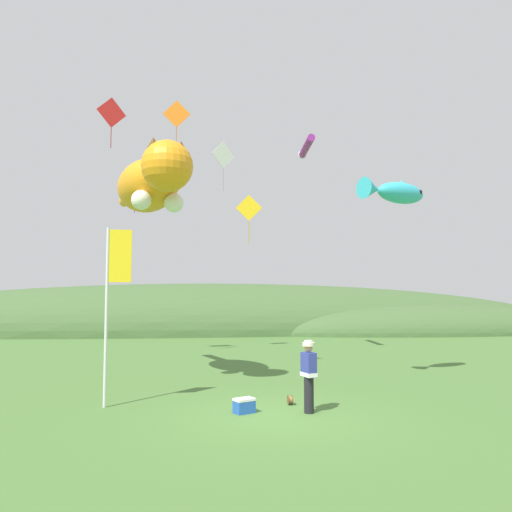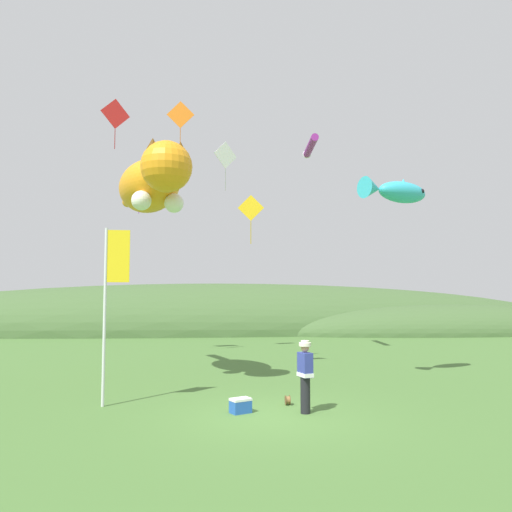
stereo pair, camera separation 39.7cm
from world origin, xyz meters
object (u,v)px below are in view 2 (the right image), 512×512
at_px(picnic_cooler, 241,405).
at_px(festival_banner_pole, 111,289).
at_px(kite_giant_cat, 152,184).
at_px(kite_diamond_violet, 139,179).
at_px(kite_diamond_white, 225,156).
at_px(kite_fish_windsock, 396,191).
at_px(festival_attendant, 305,374).
at_px(kite_tube_streamer, 311,146).
at_px(kite_spool, 288,400).
at_px(kite_diamond_red, 115,114).
at_px(kite_diamond_gold, 251,208).
at_px(kite_diamond_orange, 180,115).

distance_m(picnic_cooler, festival_banner_pole, 4.57).
bearing_deg(kite_giant_cat, kite_diamond_violet, 100.09).
bearing_deg(kite_diamond_white, kite_fish_windsock, -31.40).
relative_size(festival_attendant, kite_diamond_white, 0.88).
bearing_deg(kite_giant_cat, kite_tube_streamer, 44.64).
xyz_separation_m(kite_spool, kite_diamond_red, (-6.07, 8.72, 10.69)).
bearing_deg(kite_fish_windsock, kite_diamond_gold, 147.60).
distance_m(festival_banner_pole, kite_diamond_gold, 7.70).
bearing_deg(kite_diamond_red, kite_diamond_white, -26.27).
relative_size(festival_attendant, kite_giant_cat, 0.27).
bearing_deg(kite_giant_cat, kite_fish_windsock, -4.25).
height_order(kite_fish_windsock, kite_diamond_violet, kite_diamond_violet).
distance_m(picnic_cooler, kite_diamond_white, 10.92).
relative_size(festival_banner_pole, kite_diamond_red, 2.08).
xyz_separation_m(festival_banner_pole, kite_diamond_white, (3.34, 6.02, 5.38)).
bearing_deg(kite_tube_streamer, festival_attendant, -103.82).
height_order(kite_diamond_gold, kite_diamond_violet, kite_diamond_violet).
bearing_deg(kite_diamond_white, kite_diamond_violet, 131.46).
bearing_deg(kite_spool, kite_diamond_orange, 107.90).
distance_m(kite_giant_cat, kite_diamond_violet, 7.57).
bearing_deg(kite_tube_streamer, kite_diamond_violet, 177.94).
height_order(kite_spool, kite_diamond_orange, kite_diamond_orange).
xyz_separation_m(kite_tube_streamer, kite_diamond_white, (-4.43, -4.11, -1.75)).
relative_size(kite_spool, kite_diamond_violet, 0.10).
bearing_deg(kite_diamond_gold, kite_tube_streamer, 53.05).
xyz_separation_m(picnic_cooler, kite_fish_windsock, (5.63, 3.67, 6.25)).
distance_m(kite_spool, picnic_cooler, 1.51).
height_order(festival_attendant, kite_diamond_gold, kite_diamond_gold).
bearing_deg(festival_banner_pole, kite_giant_cat, 76.91).
height_order(festival_attendant, kite_diamond_violet, kite_diamond_violet).
distance_m(kite_tube_streamer, kite_diamond_red, 9.35).
relative_size(picnic_cooler, kite_tube_streamer, 0.20).
distance_m(kite_fish_windsock, kite_diamond_white, 6.93).
height_order(kite_fish_windsock, kite_diamond_orange, kite_diamond_orange).
relative_size(kite_diamond_orange, kite_diamond_red, 0.98).
relative_size(picnic_cooler, kite_diamond_red, 0.26).
xyz_separation_m(kite_giant_cat, kite_tube_streamer, (7.03, 6.94, 3.61)).
height_order(kite_giant_cat, kite_diamond_orange, kite_diamond_orange).
distance_m(kite_giant_cat, kite_tube_streamer, 10.52).
bearing_deg(kite_diamond_gold, festival_attendant, -84.73).
xyz_separation_m(kite_fish_windsock, kite_diamond_gold, (-4.68, 2.97, -0.18)).
height_order(festival_attendant, kite_diamond_white, kite_diamond_white).
xyz_separation_m(kite_spool, kite_diamond_white, (-1.34, 6.38, 8.33)).
bearing_deg(kite_spool, kite_diamond_gold, 93.54).
bearing_deg(festival_banner_pole, festival_attendant, -15.09).
distance_m(kite_diamond_gold, kite_diamond_red, 7.83).
height_order(kite_spool, picnic_cooler, picnic_cooler).
height_order(kite_spool, kite_fish_windsock, kite_fish_windsock).
bearing_deg(kite_tube_streamer, kite_diamond_orange, -177.40).
distance_m(kite_fish_windsock, kite_tube_streamer, 8.54).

